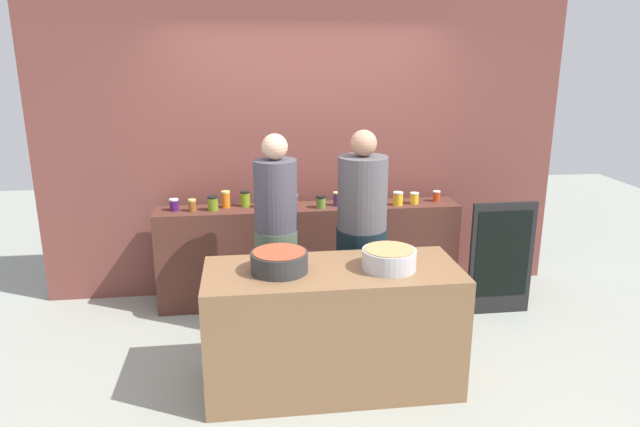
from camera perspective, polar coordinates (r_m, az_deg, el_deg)
ground at (r=4.47m, az=0.60°, el=-14.32°), size 12.00×12.00×0.00m
storefront_wall at (r=5.35m, az=-1.54°, el=7.87°), size 4.80×0.12×3.00m
display_shelf at (r=5.27m, az=-1.06°, el=-4.03°), size 2.70×0.36×0.90m
prep_table at (r=4.00m, az=1.23°, el=-11.18°), size 1.70×0.70×0.85m
preserve_jar_0 at (r=5.14m, az=-14.21°, el=0.85°), size 0.08×0.08×0.10m
preserve_jar_1 at (r=5.08m, az=-12.50°, el=0.81°), size 0.07×0.07×0.11m
preserve_jar_2 at (r=5.06m, az=-10.53°, el=0.99°), size 0.09×0.09×0.13m
preserve_jar_3 at (r=5.14m, az=-9.29°, el=1.40°), size 0.08×0.08×0.15m
preserve_jar_4 at (r=5.15m, az=-7.39°, el=1.45°), size 0.09×0.09×0.14m
preserve_jar_5 at (r=5.10m, az=-5.67°, el=1.22°), size 0.07×0.07×0.11m
preserve_jar_6 at (r=5.07m, az=-4.51°, el=1.33°), size 0.08×0.08×0.15m
preserve_jar_7 at (r=5.12m, az=-2.58°, el=1.32°), size 0.07×0.07×0.11m
preserve_jar_8 at (r=5.06m, az=0.08°, el=1.15°), size 0.09×0.09×0.11m
preserve_jar_9 at (r=5.13m, az=1.71°, el=1.46°), size 0.07×0.07×0.12m
preserve_jar_10 at (r=5.18m, az=3.10°, el=1.64°), size 0.08×0.08×0.14m
preserve_jar_11 at (r=5.20m, az=4.32°, el=1.51°), size 0.07×0.07×0.11m
preserve_jar_12 at (r=5.28m, az=5.98°, el=1.78°), size 0.08×0.08×0.13m
preserve_jar_13 at (r=5.19m, az=7.71°, el=1.47°), size 0.09×0.09×0.12m
preserve_jar_14 at (r=5.27m, az=9.30°, el=1.51°), size 0.08×0.08×0.10m
preserve_jar_15 at (r=5.39m, az=11.43°, el=1.70°), size 0.07×0.07×0.10m
cooking_pot_left at (r=3.77m, az=-4.04°, el=-4.76°), size 0.37×0.37×0.14m
cooking_pot_center at (r=3.83m, az=6.84°, el=-4.47°), size 0.36×0.36×0.14m
cook_with_tongs at (r=4.56m, az=-4.29°, el=-3.38°), size 0.35×0.35×1.65m
cook_in_cap at (r=4.52m, az=4.11°, el=-3.43°), size 0.39×0.39×1.68m
chalkboard_sign at (r=5.24m, az=17.47°, el=-4.23°), size 0.56×0.05×1.01m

